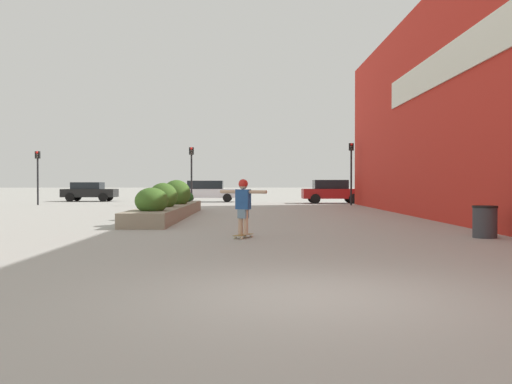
{
  "coord_description": "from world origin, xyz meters",
  "views": [
    {
      "loc": [
        -0.79,
        -6.98,
        1.39
      ],
      "look_at": [
        -0.62,
        14.8,
        1.03
      ],
      "focal_mm": 40.0,
      "sensor_mm": 36.0,
      "label": 1
    }
  ],
  "objects_px": {
    "traffic_light_far_left": "(38,168)",
    "traffic_light_right": "(351,163)",
    "car_center_left": "(207,191)",
    "traffic_light_left": "(191,166)",
    "car_center_right": "(89,191)",
    "car_leftmost": "(332,191)",
    "skateboard": "(243,235)",
    "skateboarder": "(243,201)",
    "trash_bin": "(485,222)"
  },
  "relations": [
    {
      "from": "car_center_right",
      "to": "car_leftmost",
      "type": "bearing_deg",
      "value": 77.08
    },
    {
      "from": "trash_bin",
      "to": "car_center_right",
      "type": "relative_size",
      "value": 0.21
    },
    {
      "from": "skateboard",
      "to": "traffic_light_right",
      "type": "distance_m",
      "value": 21.58
    },
    {
      "from": "skateboarder",
      "to": "traffic_light_right",
      "type": "relative_size",
      "value": 0.37
    },
    {
      "from": "skateboarder",
      "to": "car_leftmost",
      "type": "relative_size",
      "value": 0.34
    },
    {
      "from": "car_center_left",
      "to": "traffic_light_left",
      "type": "xyz_separation_m",
      "value": [
        -0.53,
        -5.8,
        1.64
      ]
    },
    {
      "from": "trash_bin",
      "to": "car_center_left",
      "type": "distance_m",
      "value": 28.25
    },
    {
      "from": "skateboard",
      "to": "trash_bin",
      "type": "relative_size",
      "value": 0.92
    },
    {
      "from": "skateboarder",
      "to": "car_center_left",
      "type": "bearing_deg",
      "value": 123.82
    },
    {
      "from": "traffic_light_far_left",
      "to": "car_leftmost",
      "type": "bearing_deg",
      "value": 9.09
    },
    {
      "from": "skateboarder",
      "to": "car_center_right",
      "type": "bearing_deg",
      "value": 140.38
    },
    {
      "from": "car_leftmost",
      "to": "traffic_light_left",
      "type": "bearing_deg",
      "value": -71.73
    },
    {
      "from": "traffic_light_left",
      "to": "traffic_light_right",
      "type": "relative_size",
      "value": 0.94
    },
    {
      "from": "skateboard",
      "to": "traffic_light_far_left",
      "type": "height_order",
      "value": "traffic_light_far_left"
    },
    {
      "from": "skateboard",
      "to": "traffic_light_far_left",
      "type": "bearing_deg",
      "value": 149.25
    },
    {
      "from": "car_leftmost",
      "to": "traffic_light_left",
      "type": "relative_size",
      "value": 1.14
    },
    {
      "from": "traffic_light_right",
      "to": "traffic_light_far_left",
      "type": "height_order",
      "value": "traffic_light_right"
    },
    {
      "from": "traffic_light_left",
      "to": "skateboard",
      "type": "bearing_deg",
      "value": -80.53
    },
    {
      "from": "trash_bin",
      "to": "car_leftmost",
      "type": "xyz_separation_m",
      "value": [
        -0.47,
        23.97,
        0.41
      ]
    },
    {
      "from": "car_center_left",
      "to": "traffic_light_far_left",
      "type": "distance_m",
      "value": 11.67
    },
    {
      "from": "traffic_light_far_left",
      "to": "traffic_light_right",
      "type": "bearing_deg",
      "value": -1.57
    },
    {
      "from": "car_leftmost",
      "to": "skateboard",
      "type": "bearing_deg",
      "value": -13.2
    },
    {
      "from": "skateboard",
      "to": "traffic_light_far_left",
      "type": "distance_m",
      "value": 24.82
    },
    {
      "from": "skateboard",
      "to": "car_leftmost",
      "type": "height_order",
      "value": "car_leftmost"
    },
    {
      "from": "car_center_right",
      "to": "traffic_light_far_left",
      "type": "height_order",
      "value": "traffic_light_far_left"
    },
    {
      "from": "car_center_left",
      "to": "trash_bin",
      "type": "bearing_deg",
      "value": 18.73
    },
    {
      "from": "skateboard",
      "to": "traffic_light_right",
      "type": "relative_size",
      "value": 0.2
    },
    {
      "from": "skateboarder",
      "to": "car_leftmost",
      "type": "xyz_separation_m",
      "value": [
        5.63,
        24.0,
        -0.12
      ]
    },
    {
      "from": "car_center_right",
      "to": "traffic_light_right",
      "type": "height_order",
      "value": "traffic_light_right"
    },
    {
      "from": "car_center_right",
      "to": "traffic_light_left",
      "type": "distance_m",
      "value": 11.01
    },
    {
      "from": "skateboard",
      "to": "car_center_left",
      "type": "distance_m",
      "value": 26.96
    },
    {
      "from": "car_leftmost",
      "to": "traffic_light_far_left",
      "type": "height_order",
      "value": "traffic_light_far_left"
    },
    {
      "from": "skateboard",
      "to": "skateboarder",
      "type": "distance_m",
      "value": 0.86
    },
    {
      "from": "car_leftmost",
      "to": "traffic_light_left",
      "type": "xyz_separation_m",
      "value": [
        -9.13,
        -3.02,
        1.61
      ]
    },
    {
      "from": "skateboarder",
      "to": "trash_bin",
      "type": "relative_size",
      "value": 1.72
    },
    {
      "from": "trash_bin",
      "to": "traffic_light_right",
      "type": "distance_m",
      "value": 20.57
    },
    {
      "from": "skateboarder",
      "to": "traffic_light_far_left",
      "type": "relative_size",
      "value": 0.42
    },
    {
      "from": "traffic_light_left",
      "to": "traffic_light_far_left",
      "type": "bearing_deg",
      "value": 179.81
    },
    {
      "from": "skateboarder",
      "to": "traffic_light_far_left",
      "type": "bearing_deg",
      "value": 149.25
    },
    {
      "from": "skateboard",
      "to": "traffic_light_far_left",
      "type": "relative_size",
      "value": 0.22
    },
    {
      "from": "trash_bin",
      "to": "traffic_light_left",
      "type": "distance_m",
      "value": 23.14
    },
    {
      "from": "trash_bin",
      "to": "traffic_light_far_left",
      "type": "xyz_separation_m",
      "value": [
        -19.11,
        20.99,
        1.87
      ]
    },
    {
      "from": "car_center_left",
      "to": "traffic_light_left",
      "type": "height_order",
      "value": "traffic_light_left"
    },
    {
      "from": "trash_bin",
      "to": "car_center_right",
      "type": "xyz_separation_m",
      "value": [
        -17.92,
        27.97,
        0.34
      ]
    },
    {
      "from": "skateboarder",
      "to": "traffic_light_far_left",
      "type": "xyz_separation_m",
      "value": [
        -13.01,
        21.02,
        1.35
      ]
    },
    {
      "from": "car_leftmost",
      "to": "traffic_light_far_left",
      "type": "relative_size",
      "value": 1.22
    },
    {
      "from": "car_center_left",
      "to": "traffic_light_far_left",
      "type": "bearing_deg",
      "value": -60.12
    },
    {
      "from": "skateboard",
      "to": "skateboarder",
      "type": "xyz_separation_m",
      "value": [
        -0.0,
        0.0,
        0.86
      ]
    },
    {
      "from": "trash_bin",
      "to": "traffic_light_right",
      "type": "bearing_deg",
      "value": 89.4
    },
    {
      "from": "skateboard",
      "to": "trash_bin",
      "type": "xyz_separation_m",
      "value": [
        6.1,
        0.03,
        0.34
      ]
    }
  ]
}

